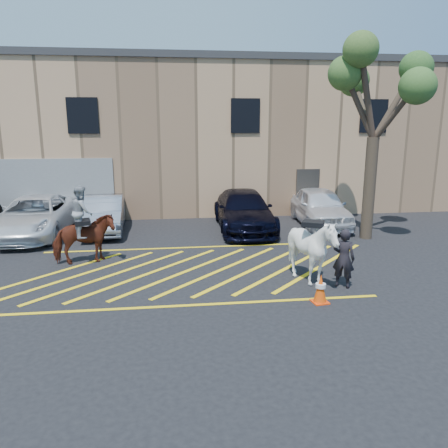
{
  "coord_description": "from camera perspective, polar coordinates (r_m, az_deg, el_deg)",
  "views": [
    {
      "loc": [
        -0.44,
        -12.69,
        4.37
      ],
      "look_at": [
        1.19,
        0.2,
        1.3
      ],
      "focal_mm": 35.0,
      "sensor_mm": 36.0,
      "label": 1
    }
  ],
  "objects": [
    {
      "name": "tree",
      "position": [
        17.11,
        19.37,
        17.01
      ],
      "size": [
        3.99,
        4.37,
        7.31
      ],
      "color": "#443729",
      "rests_on": "ground"
    },
    {
      "name": "saddled_white",
      "position": [
        12.12,
        11.41,
        -3.34
      ],
      "size": [
        2.13,
        2.22,
        1.9
      ],
      "color": "white",
      "rests_on": "ground"
    },
    {
      "name": "hatching_zone",
      "position": [
        13.15,
        -4.92,
        -6.15
      ],
      "size": [
        12.6,
        5.12,
        0.01
      ],
      "color": "yellow",
      "rests_on": "ground"
    },
    {
      "name": "car_silver_sedan",
      "position": [
        18.33,
        -15.38,
        1.29
      ],
      "size": [
        1.74,
        4.39,
        1.42
      ],
      "primitive_type": "imported",
      "rotation": [
        0.0,
        0.0,
        0.06
      ],
      "color": "#979AA5",
      "rests_on": "ground"
    },
    {
      "name": "car_blue_suv",
      "position": [
        18.04,
        2.59,
        1.78
      ],
      "size": [
        2.28,
        5.38,
        1.55
      ],
      "primitive_type": "imported",
      "rotation": [
        0.0,
        0.0,
        -0.02
      ],
      "color": "black",
      "rests_on": "ground"
    },
    {
      "name": "warehouse",
      "position": [
        24.7,
        -6.34,
        11.54
      ],
      "size": [
        32.42,
        10.2,
        7.3
      ],
      "color": "tan",
      "rests_on": "ground"
    },
    {
      "name": "traffic_cone",
      "position": [
        11.08,
        12.49,
        -8.23
      ],
      "size": [
        0.43,
        0.43,
        0.73
      ],
      "color": "#FF3D0A",
      "rests_on": "ground"
    },
    {
      "name": "car_white_pickup",
      "position": [
        18.55,
        -23.49,
        0.94
      ],
      "size": [
        2.63,
        5.5,
        1.51
      ],
      "primitive_type": "imported",
      "rotation": [
        0.0,
        0.0,
        -0.02
      ],
      "color": "white",
      "rests_on": "ground"
    },
    {
      "name": "ground",
      "position": [
        13.43,
        -4.97,
        -5.75
      ],
      "size": [
        90.0,
        90.0,
        0.0
      ],
      "primitive_type": "plane",
      "color": "black",
      "rests_on": "ground"
    },
    {
      "name": "handler",
      "position": [
        12.09,
        15.36,
        -4.35
      ],
      "size": [
        0.7,
        0.65,
        1.61
      ],
      "primitive_type": "imported",
      "rotation": [
        0.0,
        0.0,
        2.56
      ],
      "color": "black",
      "rests_on": "ground"
    },
    {
      "name": "car_white_suv",
      "position": [
        19.15,
        12.42,
        2.23
      ],
      "size": [
        2.2,
        4.81,
        1.6
      ],
      "primitive_type": "imported",
      "rotation": [
        0.0,
        0.0,
        -0.07
      ],
      "color": "white",
      "rests_on": "ground"
    },
    {
      "name": "mounted_bay",
      "position": [
        14.23,
        -17.9,
        -1.08
      ],
      "size": [
        2.01,
        1.25,
        2.46
      ],
      "color": "#622A17",
      "rests_on": "ground"
    }
  ]
}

